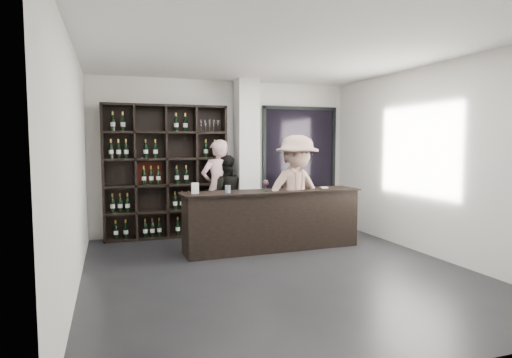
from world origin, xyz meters
name	(u,v)px	position (x,y,z in m)	size (l,w,h in m)	color
floor	(278,271)	(0.00, 0.00, -0.01)	(5.00, 5.50, 0.01)	black
wine_shelf	(166,172)	(-1.15, 2.57, 1.20)	(2.20, 0.35, 2.40)	black
structural_column	(247,157)	(0.35, 2.47, 1.45)	(0.40, 0.40, 2.90)	silver
glass_panel	(300,159)	(1.55, 2.69, 1.40)	(1.60, 0.08, 2.10)	black
tasting_counter	(273,220)	(0.35, 1.10, 0.48)	(2.93, 0.61, 0.96)	black
taster_pink	(218,188)	(-0.23, 2.40, 0.89)	(0.65, 0.43, 1.78)	beige
taster_black	(225,195)	(-0.10, 2.40, 0.75)	(0.73, 0.57, 1.50)	black
customer	(297,192)	(0.75, 1.05, 0.92)	(1.19, 0.69, 1.85)	tan
wine_glass	(266,185)	(0.21, 1.02, 1.06)	(0.09, 0.09, 0.21)	white
spit_cup	(228,189)	(-0.41, 1.02, 1.02)	(0.09, 0.09, 0.12)	silver
napkin_stack	(324,188)	(1.30, 1.16, 0.97)	(0.11, 0.11, 0.02)	white
card_stand	(195,188)	(-0.91, 1.06, 1.04)	(0.11, 0.05, 0.16)	white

